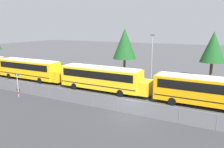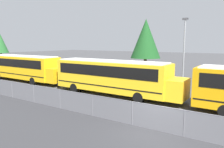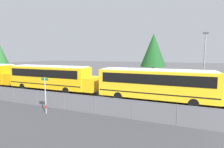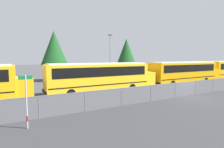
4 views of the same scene
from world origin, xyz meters
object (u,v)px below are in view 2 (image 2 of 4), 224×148
object	(u,v)px
school_bus_2	(24,66)
tree_1	(146,39)
light_pole	(184,50)
tree_2	(0,43)
school_bus_3	(113,75)

from	to	relation	value
school_bus_2	tree_1	xyz separation A→B (m)	(11.23, 12.73, 3.56)
school_bus_2	light_pole	xyz separation A→B (m)	(18.51, 6.49, 2.20)
light_pole	tree_2	bearing A→B (deg)	171.05
light_pole	tree_1	xyz separation A→B (m)	(-7.28, 6.24, 1.37)
school_bus_2	tree_2	bearing A→B (deg)	154.57
tree_1	tree_2	world-z (taller)	tree_1
light_pole	tree_1	bearing A→B (deg)	139.43
light_pole	tree_2	xyz separation A→B (m)	(-48.09, 7.57, 0.78)
school_bus_3	tree_1	distance (m)	13.69
school_bus_2	tree_1	world-z (taller)	tree_1
school_bus_2	light_pole	distance (m)	19.74
school_bus_3	tree_2	size ratio (longest dim) A/B	1.72
light_pole	tree_1	world-z (taller)	tree_1
school_bus_2	light_pole	size ratio (longest dim) A/B	1.73
school_bus_3	tree_1	size ratio (longest dim) A/B	1.54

